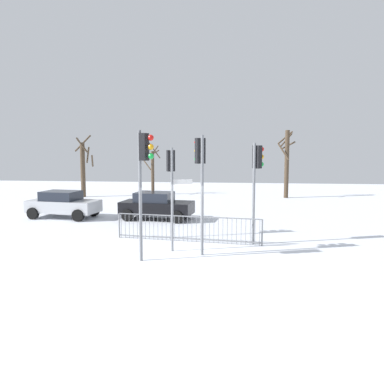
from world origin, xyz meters
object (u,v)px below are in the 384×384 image
object	(u,v)px
traffic_light_rear_left	(171,172)
bare_tree_left	(83,167)
traffic_light_mid_right	(257,170)
traffic_light_foreground_right	(144,166)
car_black_near	(156,205)
traffic_light_rear_right	(200,168)
bare_tree_right	(287,162)
car_silver_far	(63,204)
direction_sign_post	(174,208)
bare_tree_centre	(152,170)

from	to	relation	value
traffic_light_rear_left	bare_tree_left	size ratio (longest dim) A/B	0.79
traffic_light_mid_right	traffic_light_foreground_right	bearing A→B (deg)	-98.27
traffic_light_rear_left	car_black_near	bearing A→B (deg)	82.72
traffic_light_rear_right	bare_tree_right	distance (m)	17.83
bare_tree_right	car_silver_far	bearing A→B (deg)	-141.79
traffic_light_rear_left	bare_tree_left	bearing A→B (deg)	97.29
car_black_near	car_silver_far	xyz separation A→B (m)	(-5.20, -0.05, 0.00)
car_silver_far	traffic_light_mid_right	bearing A→B (deg)	-17.72
direction_sign_post	car_black_near	world-z (taller)	direction_sign_post
traffic_light_foreground_right	traffic_light_rear_right	size ratio (longest dim) A/B	1.03
traffic_light_foreground_right	car_black_near	bearing A→B (deg)	-156.56
direction_sign_post	car_silver_far	bearing A→B (deg)	127.04
traffic_light_foreground_right	car_silver_far	bearing A→B (deg)	-125.94
traffic_light_mid_right	bare_tree_right	bearing A→B (deg)	123.19
direction_sign_post	bare_tree_centre	world-z (taller)	bare_tree_centre
traffic_light_mid_right	car_silver_far	world-z (taller)	traffic_light_mid_right
car_black_near	bare_tree_right	bearing A→B (deg)	58.60
bare_tree_centre	car_silver_far	bearing A→B (deg)	-102.81
traffic_light_mid_right	direction_sign_post	size ratio (longest dim) A/B	1.38
traffic_light_rear_left	traffic_light_rear_right	size ratio (longest dim) A/B	0.90
bare_tree_centre	bare_tree_right	xyz separation A→B (m)	(10.64, -0.91, 0.70)
traffic_light_rear_left	car_silver_far	size ratio (longest dim) A/B	0.96
bare_tree_left	traffic_light_mid_right	bearing A→B (deg)	-47.96
traffic_light_rear_right	bare_tree_centre	world-z (taller)	bare_tree_centre
bare_tree_centre	bare_tree_left	bearing A→B (deg)	-157.33
traffic_light_rear_left	car_silver_far	distance (m)	8.07
bare_tree_right	traffic_light_rear_right	bearing A→B (deg)	-106.38
direction_sign_post	bare_tree_left	size ratio (longest dim) A/B	0.60
car_silver_far	bare_tree_left	xyz separation A→B (m)	(-2.44, 9.22, 1.57)
bare_tree_left	car_black_near	bearing A→B (deg)	-50.19
bare_tree_centre	bare_tree_right	distance (m)	10.71
bare_tree_right	traffic_light_foreground_right	bearing A→B (deg)	-110.50
car_silver_far	bare_tree_left	bearing A→B (deg)	112.45
traffic_light_foreground_right	traffic_light_mid_right	distance (m)	4.86
traffic_light_foreground_right	bare_tree_left	distance (m)	19.21
car_silver_far	bare_tree_centre	world-z (taller)	bare_tree_centre
direction_sign_post	bare_tree_right	world-z (taller)	bare_tree_right
traffic_light_mid_right	bare_tree_centre	bearing A→B (deg)	159.59
traffic_light_rear_right	traffic_light_mid_right	size ratio (longest dim) A/B	1.06
traffic_light_foreground_right	bare_tree_right	bearing A→B (deg)	174.20
bare_tree_left	bare_tree_right	distance (m)	15.71
traffic_light_rear_left	car_black_near	world-z (taller)	traffic_light_rear_left
traffic_light_rear_right	direction_sign_post	distance (m)	1.82
traffic_light_rear_right	bare_tree_centre	size ratio (longest dim) A/B	0.95
traffic_light_mid_right	car_silver_far	bearing A→B (deg)	-161.16
traffic_light_foreground_right	bare_tree_right	xyz separation A→B (m)	(6.81, 18.21, -0.47)
traffic_light_foreground_right	traffic_light_mid_right	world-z (taller)	traffic_light_foreground_right
traffic_light_rear_left	bare_tree_right	bearing A→B (deg)	38.38
traffic_light_foreground_right	car_black_near	world-z (taller)	traffic_light_foreground_right
traffic_light_rear_right	direction_sign_post	xyz separation A→B (m)	(-1.00, 0.30, -1.49)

